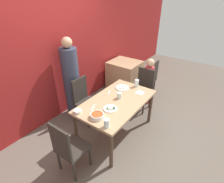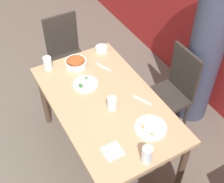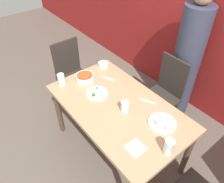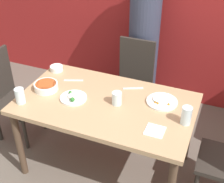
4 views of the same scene
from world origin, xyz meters
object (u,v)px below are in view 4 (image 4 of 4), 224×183
chair_adult_spot (133,81)px  glass_water_tall (20,96)px  person_adult (144,44)px  bowl_curry (46,86)px  plate_rice_adult (73,97)px

chair_adult_spot → glass_water_tall: 1.26m
person_adult → chair_adult_spot: bearing=-90.0°
chair_adult_spot → person_adult: 0.44m
bowl_curry → plate_rice_adult: 0.29m
person_adult → plate_rice_adult: bearing=-102.1°
chair_adult_spot → bowl_curry: (-0.54, -0.80, 0.28)m
bowl_curry → glass_water_tall: glass_water_tall is taller
chair_adult_spot → bowl_curry: 1.00m
person_adult → bowl_curry: bearing=-115.4°
bowl_curry → glass_water_tall: (-0.09, -0.25, 0.03)m
bowl_curry → glass_water_tall: bearing=-109.9°
bowl_curry → glass_water_tall: size_ratio=1.56×
plate_rice_adult → chair_adult_spot: bearing=73.4°
chair_adult_spot → person_adult: person_adult is taller
person_adult → glass_water_tall: person_adult is taller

